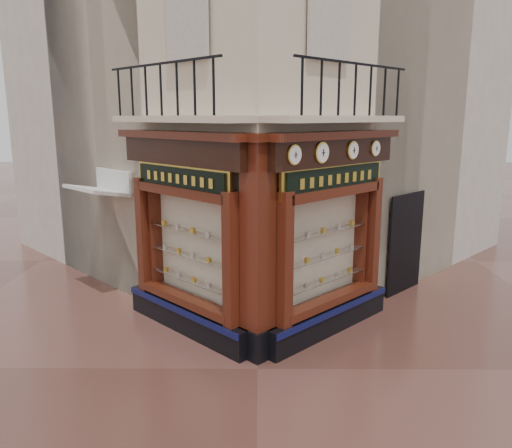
{
  "coord_description": "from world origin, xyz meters",
  "views": [
    {
      "loc": [
        0.02,
        -7.85,
        4.24
      ],
      "look_at": [
        -0.04,
        2.0,
        2.12
      ],
      "focal_mm": 35.0,
      "sensor_mm": 36.0,
      "label": 1
    }
  ],
  "objects_px": {
    "clock_d": "(375,148)",
    "signboard_right": "(335,179)",
    "clock_b": "(322,153)",
    "clock_c": "(353,150)",
    "signboard_left": "(181,179)",
    "awning": "(104,296)",
    "clock_a": "(294,155)",
    "corner_pilaster": "(258,252)"
  },
  "relations": [
    {
      "from": "corner_pilaster",
      "to": "clock_b",
      "type": "height_order",
      "value": "corner_pilaster"
    },
    {
      "from": "awning",
      "to": "signboard_left",
      "type": "relative_size",
      "value": 0.75
    },
    {
      "from": "clock_b",
      "to": "signboard_right",
      "type": "height_order",
      "value": "clock_b"
    },
    {
      "from": "clock_c",
      "to": "signboard_right",
      "type": "height_order",
      "value": "clock_c"
    },
    {
      "from": "clock_b",
      "to": "awning",
      "type": "height_order",
      "value": "clock_b"
    },
    {
      "from": "corner_pilaster",
      "to": "signboard_right",
      "type": "bearing_deg",
      "value": -10.25
    },
    {
      "from": "signboard_left",
      "to": "clock_a",
      "type": "bearing_deg",
      "value": -161.03
    },
    {
      "from": "clock_d",
      "to": "signboard_left",
      "type": "xyz_separation_m",
      "value": [
        -3.81,
        -0.73,
        -0.52
      ]
    },
    {
      "from": "clock_b",
      "to": "clock_c",
      "type": "xyz_separation_m",
      "value": [
        0.67,
        0.67,
        0.0
      ]
    },
    {
      "from": "clock_c",
      "to": "signboard_right",
      "type": "relative_size",
      "value": 0.16
    },
    {
      "from": "clock_c",
      "to": "signboard_left",
      "type": "distance_m",
      "value": 3.3
    },
    {
      "from": "clock_a",
      "to": "signboard_right",
      "type": "bearing_deg",
      "value": 4.79
    },
    {
      "from": "clock_b",
      "to": "signboard_left",
      "type": "xyz_separation_m",
      "value": [
        -2.59,
        0.49,
        -0.52
      ]
    },
    {
      "from": "awning",
      "to": "signboard_left",
      "type": "distance_m",
      "value": 4.34
    },
    {
      "from": "clock_d",
      "to": "signboard_left",
      "type": "height_order",
      "value": "clock_d"
    },
    {
      "from": "corner_pilaster",
      "to": "awning",
      "type": "bearing_deg",
      "value": 95.97
    },
    {
      "from": "clock_b",
      "to": "clock_d",
      "type": "xyz_separation_m",
      "value": [
        1.22,
        1.22,
        0.0
      ]
    },
    {
      "from": "corner_pilaster",
      "to": "clock_a",
      "type": "bearing_deg",
      "value": -44.68
    },
    {
      "from": "clock_c",
      "to": "clock_d",
      "type": "height_order",
      "value": "clock_c"
    },
    {
      "from": "clock_c",
      "to": "signboard_left",
      "type": "relative_size",
      "value": 0.17
    },
    {
      "from": "clock_b",
      "to": "clock_d",
      "type": "relative_size",
      "value": 1.2
    },
    {
      "from": "corner_pilaster",
      "to": "clock_a",
      "type": "xyz_separation_m",
      "value": [
        0.61,
        0.0,
        1.67
      ]
    },
    {
      "from": "signboard_left",
      "to": "clock_d",
      "type": "bearing_deg",
      "value": -124.1
    },
    {
      "from": "clock_c",
      "to": "awning",
      "type": "bearing_deg",
      "value": 116.65
    },
    {
      "from": "clock_d",
      "to": "signboard_left",
      "type": "distance_m",
      "value": 3.92
    },
    {
      "from": "clock_a",
      "to": "clock_c",
      "type": "relative_size",
      "value": 0.99
    },
    {
      "from": "clock_a",
      "to": "clock_c",
      "type": "distance_m",
      "value": 1.68
    },
    {
      "from": "clock_c",
      "to": "clock_d",
      "type": "distance_m",
      "value": 0.78
    },
    {
      "from": "clock_a",
      "to": "clock_d",
      "type": "distance_m",
      "value": 2.47
    },
    {
      "from": "awning",
      "to": "clock_c",
      "type": "bearing_deg",
      "value": -153.35
    },
    {
      "from": "clock_c",
      "to": "clock_b",
      "type": "bearing_deg",
      "value": 180.0
    },
    {
      "from": "corner_pilaster",
      "to": "signboard_right",
      "type": "distance_m",
      "value": 2.12
    },
    {
      "from": "signboard_right",
      "to": "clock_c",
      "type": "bearing_deg",
      "value": -16.86
    },
    {
      "from": "clock_a",
      "to": "signboard_left",
      "type": "distance_m",
      "value": 2.36
    },
    {
      "from": "clock_b",
      "to": "signboard_right",
      "type": "xyz_separation_m",
      "value": [
        0.33,
        0.49,
        -0.52
      ]
    },
    {
      "from": "clock_d",
      "to": "clock_a",
      "type": "bearing_deg",
      "value": -180.0
    },
    {
      "from": "clock_a",
      "to": "clock_c",
      "type": "bearing_deg",
      "value": 0.0
    },
    {
      "from": "signboard_left",
      "to": "signboard_right",
      "type": "relative_size",
      "value": 0.93
    },
    {
      "from": "clock_d",
      "to": "signboard_right",
      "type": "bearing_deg",
      "value": 174.5
    },
    {
      "from": "clock_c",
      "to": "signboard_right",
      "type": "bearing_deg",
      "value": 163.14
    },
    {
      "from": "clock_a",
      "to": "awning",
      "type": "relative_size",
      "value": 0.22
    },
    {
      "from": "clock_b",
      "to": "clock_d",
      "type": "bearing_deg",
      "value": 0.0
    }
  ]
}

